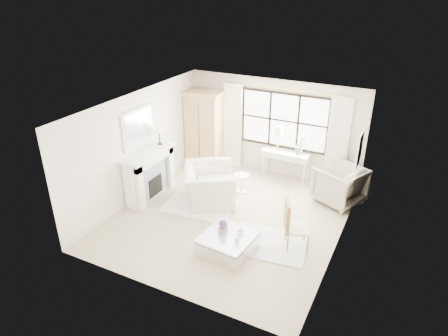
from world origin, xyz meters
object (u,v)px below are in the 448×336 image
(armoire, at_px, (204,128))
(coffee_table, at_px, (228,244))
(club_armchair, at_px, (209,185))
(console_table, at_px, (285,165))

(armoire, distance_m, coffee_table, 4.43)
(coffee_table, bearing_deg, club_armchair, 134.45)
(armoire, relative_size, club_armchair, 1.62)
(armoire, distance_m, club_armchair, 2.33)
(club_armchair, distance_m, coffee_table, 2.12)
(armoire, bearing_deg, club_armchair, -59.30)
(console_table, bearing_deg, armoire, -173.97)
(console_table, distance_m, coffee_table, 3.72)
(club_armchair, bearing_deg, coffee_table, -172.23)
(console_table, xyz_separation_m, club_armchair, (-1.28, -2.08, 0.05))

